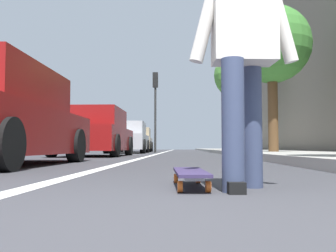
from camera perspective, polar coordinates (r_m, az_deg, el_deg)
name	(u,v)px	position (r m, az deg, el deg)	size (l,w,h in m)	color
ground_plane	(185,157)	(11.03, 2.58, -4.73)	(80.00, 80.00, 0.00)	#38383D
lane_stripe_white	(164,152)	(21.05, -0.64, -4.05)	(52.00, 0.16, 0.01)	silver
sidewalk_curb	(245,151)	(19.30, 11.73, -3.84)	(52.00, 3.20, 0.15)	#9E9B93
building_facade	(273,71)	(24.18, 15.77, 8.12)	(40.00, 1.20, 10.03)	#71685C
skateboard	(190,173)	(2.56, 3.42, -7.29)	(0.85, 0.25, 0.11)	orange
skater_person	(243,45)	(2.53, 11.45, 12.01)	(0.47, 0.72, 1.64)	#384260
parked_car_mid	(94,133)	(11.91, -11.27, -1.13)	(4.19, 2.04, 1.48)	maroon
parked_car_far	(128,138)	(18.06, -6.16, -1.89)	(4.09, 1.93, 1.49)	#B7B7BC
parked_car_end	(137,141)	(23.60, -4.75, -2.23)	(4.30, 2.03, 1.48)	tan
traffic_light	(155,97)	(20.02, -1.96, 4.44)	(0.33, 0.28, 4.31)	#2D2D2D
street_tree_mid	(272,46)	(12.25, 15.64, 11.78)	(2.41, 2.41, 4.68)	brown
street_tree_far	(237,76)	(19.29, 10.56, 7.58)	(2.34, 2.34, 5.09)	brown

